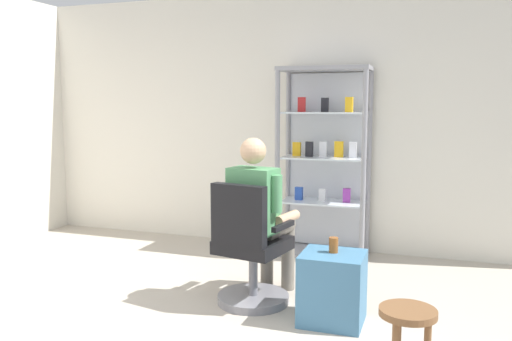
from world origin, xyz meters
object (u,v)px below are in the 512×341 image
seated_shopkeeper (260,210)px  tea_glass (334,245)px  office_chair (250,255)px  display_cabinet_main (325,161)px  storage_crate (332,288)px  wooden_stool (407,323)px

seated_shopkeeper → tea_glass: seated_shopkeeper is taller
office_chair → seated_shopkeeper: size_ratio=0.74×
display_cabinet_main → storage_crate: 1.88m
office_chair → seated_shopkeeper: (0.03, 0.16, 0.32)m
office_chair → tea_glass: (0.66, -0.09, 0.16)m
display_cabinet_main → storage_crate: display_cabinet_main is taller
office_chair → tea_glass: size_ratio=8.86×
display_cabinet_main → seated_shopkeeper: 1.45m
storage_crate → wooden_stool: bearing=-50.0°
office_chair → wooden_stool: (1.21, -0.77, -0.06)m
office_chair → tea_glass: office_chair is taller
display_cabinet_main → storage_crate: (0.41, -1.69, -0.71)m
seated_shopkeeper → tea_glass: (0.63, -0.25, -0.16)m
display_cabinet_main → office_chair: bearing=-99.0°
tea_glass → wooden_stool: bearing=-51.0°
office_chair → seated_shopkeeper: seated_shopkeeper is taller
tea_glass → wooden_stool: tea_glass is taller
tea_glass → seated_shopkeeper: bearing=158.3°
display_cabinet_main → wooden_stool: bearing=-67.7°
storage_crate → display_cabinet_main: bearing=103.8°
display_cabinet_main → seated_shopkeeper: bearing=-98.8°
display_cabinet_main → tea_glass: size_ratio=17.54×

